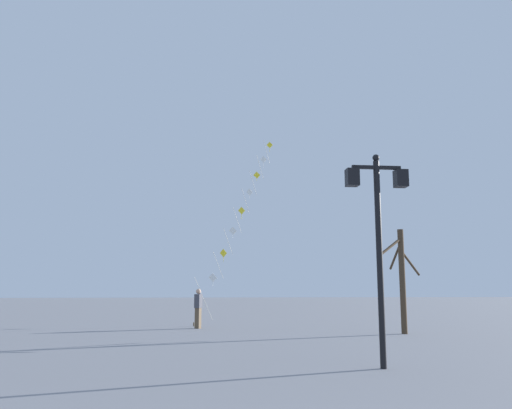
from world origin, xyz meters
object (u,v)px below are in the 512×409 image
Objects in this scene: bare_tree at (402,277)px; kite_flyer at (198,307)px; twin_lantern_lamp_post at (378,217)px; kite_train at (242,210)px.

kite_flyer is at bearing 154.92° from bare_tree.
twin_lantern_lamp_post is at bearing -140.09° from kite_flyer.
twin_lantern_lamp_post is 1.19× the size of bare_tree.
kite_train is 12.19m from bare_tree.
kite_flyer is 8.81m from bare_tree.
kite_train reaches higher than bare_tree.
kite_train is at bearing 95.05° from twin_lantern_lamp_post.
kite_train reaches higher than twin_lantern_lamp_post.
bare_tree is at bearing -93.56° from kite_flyer.
kite_train is 8.66m from kite_flyer.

